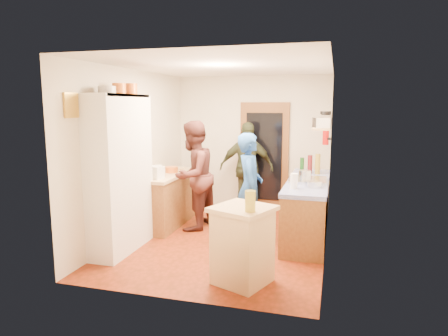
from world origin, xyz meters
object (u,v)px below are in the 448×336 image
at_px(hutch_body, 120,174).
at_px(island_base, 243,247).
at_px(person_hob, 252,187).
at_px(person_left, 196,175).
at_px(person_back, 247,168).
at_px(right_counter_base, 307,210).

distance_m(hutch_body, island_base, 2.10).
relative_size(person_hob, person_left, 0.91).
height_order(hutch_body, person_back, hutch_body).
height_order(person_hob, person_left, person_left).
height_order(right_counter_base, person_back, person_back).
relative_size(person_left, person_back, 1.04).
bearing_deg(island_base, person_back, 101.41).
height_order(island_base, person_hob, person_hob).
bearing_deg(island_base, person_left, 123.55).
height_order(hutch_body, right_counter_base, hutch_body).
bearing_deg(person_left, island_base, 45.29).
bearing_deg(person_back, person_hob, -91.51).
bearing_deg(person_hob, hutch_body, 106.20).
distance_m(hutch_body, person_left, 1.42).
xyz_separation_m(person_hob, person_left, (-1.00, 0.32, 0.08)).
height_order(person_hob, person_back, person_back).
bearing_deg(island_base, hutch_body, 162.62).
bearing_deg(person_hob, right_counter_base, -77.15).
distance_m(right_counter_base, island_base, 1.99).
xyz_separation_m(right_counter_base, person_hob, (-0.81, -0.38, 0.40)).
distance_m(right_counter_base, person_back, 1.70).
bearing_deg(person_left, hutch_body, -17.26).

